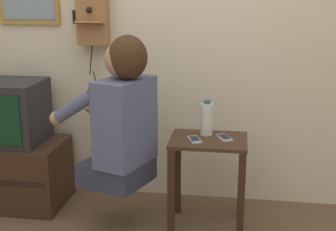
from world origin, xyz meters
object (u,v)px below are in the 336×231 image
Objects in this scene: person at (121,115)px; water_bottle at (207,119)px; television at (3,112)px; cell_phone_spare at (224,138)px; wall_phone_antique at (93,14)px; cell_phone_held at (195,139)px.

person reaches higher than water_bottle.
television is at bearing 94.36° from person.
water_bottle reaches higher than cell_phone_spare.
cell_phone_held is at bearing -29.67° from wall_phone_antique.
cell_phone_spare is 0.62× the size of water_bottle.
person is 0.46m from cell_phone_held.
person is 1.11× the size of wall_phone_antique.
television is 1.33m from cell_phone_held.
cell_phone_held is 0.62× the size of water_bottle.
person is at bearing -16.05° from television.
water_bottle is at bearing -2.18° from television.
television is at bearing 151.73° from cell_phone_held.
wall_phone_antique is 1.05m from water_bottle.
cell_phone_held is 0.17m from water_bottle.
television is at bearing 149.87° from cell_phone_spare.
television is at bearing 177.82° from water_bottle.
cell_phone_spare is at bearing -4.42° from television.
television is 2.40× the size of water_bottle.
television reaches higher than water_bottle.
television reaches higher than cell_phone_spare.
cell_phone_held is (1.32, -0.18, -0.07)m from television.
cell_phone_spare is at bearing -56.56° from person.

